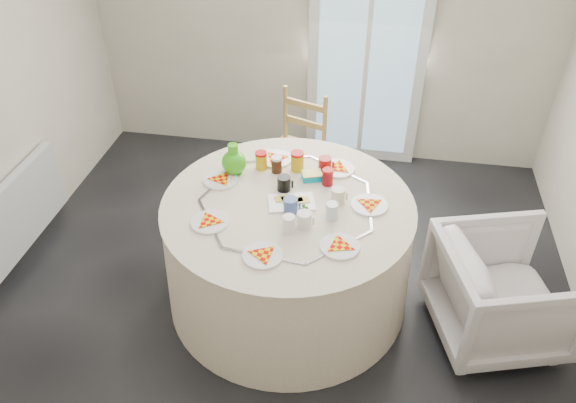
% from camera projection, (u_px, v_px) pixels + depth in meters
% --- Properties ---
extents(floor, '(4.00, 4.00, 0.00)m').
position_uv_depth(floor, '(280.00, 300.00, 3.88)').
color(floor, black).
rests_on(floor, ground).
extents(wall_back, '(4.00, 0.02, 2.60)m').
position_uv_depth(wall_back, '(322.00, 15.00, 4.66)').
color(wall_back, '#BCB5A3').
rests_on(wall_back, floor).
extents(glass_door, '(1.00, 0.08, 2.10)m').
position_uv_depth(glass_door, '(368.00, 50.00, 4.72)').
color(glass_door, silver).
rests_on(glass_door, floor).
extents(radiator, '(0.07, 1.00, 0.55)m').
position_uv_depth(radiator, '(22.00, 210.00, 4.06)').
color(radiator, silver).
rests_on(radiator, floor).
extents(table, '(1.62, 1.62, 0.82)m').
position_uv_depth(table, '(288.00, 253.00, 3.70)').
color(table, beige).
rests_on(table, floor).
extents(wooden_chair, '(0.53, 0.52, 0.94)m').
position_uv_depth(wooden_chair, '(294.00, 151.00, 4.53)').
color(wooden_chair, '#A67F4B').
rests_on(wooden_chair, floor).
extents(armchair, '(0.89, 0.92, 0.77)m').
position_uv_depth(armchair, '(503.00, 288.00, 3.43)').
color(armchair, silver).
rests_on(armchair, floor).
extents(place_settings, '(1.61, 1.61, 0.02)m').
position_uv_depth(place_settings, '(288.00, 205.00, 3.47)').
color(place_settings, white).
rests_on(place_settings, table).
extents(jar_cluster, '(0.57, 0.37, 0.15)m').
position_uv_depth(jar_cluster, '(292.00, 172.00, 3.67)').
color(jar_cluster, '#99451D').
rests_on(jar_cluster, table).
extents(butter_tub, '(0.15, 0.13, 0.05)m').
position_uv_depth(butter_tub, '(312.00, 179.00, 3.66)').
color(butter_tub, '#0198B6').
rests_on(butter_tub, table).
extents(green_pitcher, '(0.18, 0.18, 0.21)m').
position_uv_depth(green_pitcher, '(234.00, 162.00, 3.67)').
color(green_pitcher, '#36B015').
rests_on(green_pitcher, table).
extents(cheese_platter, '(0.32, 0.25, 0.04)m').
position_uv_depth(cheese_platter, '(292.00, 205.00, 3.46)').
color(cheese_platter, silver).
rests_on(cheese_platter, table).
extents(mugs_glasses, '(0.76, 0.76, 0.12)m').
position_uv_depth(mugs_glasses, '(309.00, 201.00, 3.44)').
color(mugs_glasses, gray).
rests_on(mugs_glasses, table).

